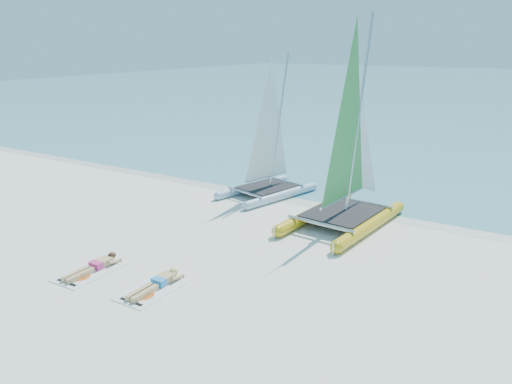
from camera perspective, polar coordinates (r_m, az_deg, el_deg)
ground at (r=15.00m, az=-1.93°, el=-6.65°), size 140.00×140.00×0.00m
sea at (r=75.10m, az=26.01°, el=10.56°), size 140.00×115.00×0.01m
wet_sand_strip at (r=19.53m, az=6.96°, el=-1.12°), size 140.00×1.40×0.01m
catamaran_blue at (r=19.89m, az=1.44°, el=4.45°), size 3.05×4.60×5.75m
catamaran_yellow at (r=17.13m, az=10.97°, el=3.95°), size 3.01×5.71×7.14m
towel_a at (r=14.34m, az=-18.46°, el=-8.67°), size 1.00×1.85×0.02m
sunbather_a at (r=14.40m, az=-17.92°, el=-8.02°), size 0.37×1.73×0.26m
towel_b at (r=12.99m, az=-11.70°, el=-10.85°), size 1.00×1.85×0.02m
sunbather_b at (r=13.07m, az=-11.15°, el=-10.11°), size 0.37×1.73×0.26m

